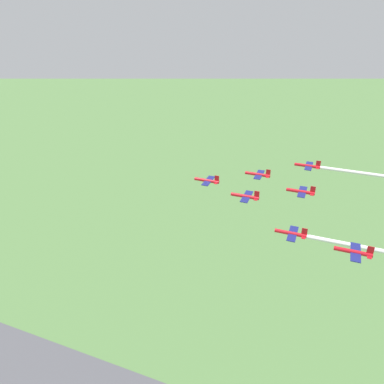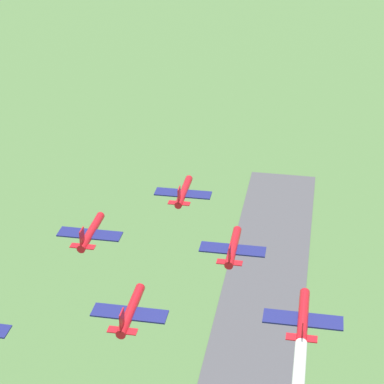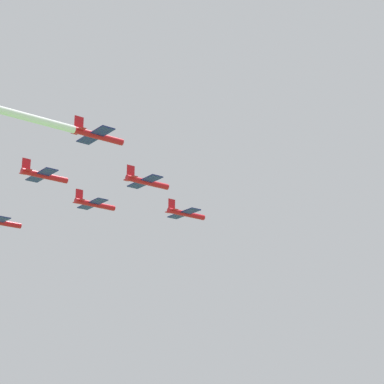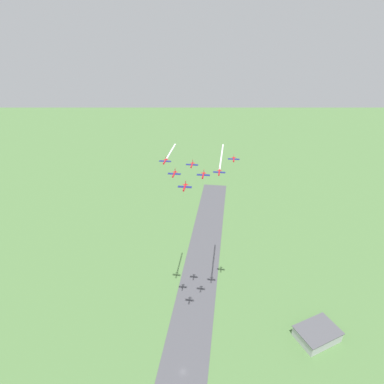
# 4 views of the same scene
# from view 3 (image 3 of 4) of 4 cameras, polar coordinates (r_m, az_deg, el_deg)

# --- Properties ---
(jet_0) EXTENTS (7.45, 7.59, 2.68)m
(jet_0) POSITION_cam_3_polar(r_m,az_deg,el_deg) (135.45, -0.55, -1.64)
(jet_0) COLOR red
(jet_1) EXTENTS (7.45, 7.59, 2.68)m
(jet_1) POSITION_cam_3_polar(r_m,az_deg,el_deg) (135.01, -7.51, -0.91)
(jet_1) COLOR red
(jet_2) EXTENTS (7.45, 7.59, 2.68)m
(jet_2) POSITION_cam_3_polar(r_m,az_deg,el_deg) (121.36, -3.53, 0.79)
(jet_2) COLOR red
(jet_4) EXTENTS (7.45, 7.59, 2.68)m
(jet_4) POSITION_cam_3_polar(r_m,az_deg,el_deg) (121.73, -11.30, 1.27)
(jet_4) COLOR red
(jet_5) EXTENTS (7.45, 7.59, 2.68)m
(jet_5) POSITION_cam_3_polar(r_m,az_deg,el_deg) (108.33, -7.27, 4.30)
(jet_5) COLOR red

